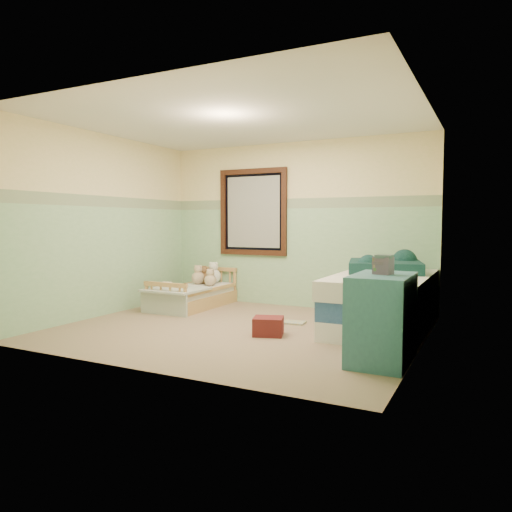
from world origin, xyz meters
The scene contains 30 objects.
floor centered at (0.00, 0.00, -0.01)m, with size 4.20×3.60×0.02m, color #846C55.
ceiling centered at (0.00, 0.00, 2.51)m, with size 4.20×3.60×0.02m, color silver.
wall_back centered at (0.00, 1.80, 1.25)m, with size 4.20×0.04×2.50m, color beige.
wall_front centered at (0.00, -1.80, 1.25)m, with size 4.20×0.04×2.50m, color beige.
wall_left centered at (-2.10, 0.00, 1.25)m, with size 0.04×3.60×2.50m, color beige.
wall_right centered at (2.10, 0.00, 1.25)m, with size 0.04×3.60×2.50m, color beige.
wainscot_mint centered at (0.00, 1.79, 0.75)m, with size 4.20×0.01×1.50m, color #82B385.
border_strip centered at (0.00, 1.79, 1.57)m, with size 4.20×0.01×0.15m, color #426449.
window_frame centered at (-0.70, 1.76, 1.45)m, with size 1.16×0.06×1.36m, color black.
window_blinds centered at (-0.70, 1.77, 1.45)m, with size 0.92×0.01×1.12m, color #B3B3B0.
toddler_bed_frame centered at (-1.35, 1.05, 0.09)m, with size 0.72×1.45×0.19m, color #BC7E45.
toddler_mattress centered at (-1.35, 1.05, 0.25)m, with size 0.66×1.39×0.12m, color silver.
patchwork_quilt centered at (-1.35, 0.60, 0.32)m, with size 0.79×0.72×0.03m, color #678DAE.
plush_bed_brown centered at (-1.50, 1.55, 0.40)m, with size 0.19×0.19×0.19m, color brown.
plush_bed_white centered at (-1.30, 1.55, 0.42)m, with size 0.23×0.23×0.23m, color white.
plush_bed_tan centered at (-1.45, 1.33, 0.41)m, with size 0.21×0.21×0.21m, color tan.
plush_bed_dark centered at (-1.22, 1.33, 0.39)m, with size 0.17×0.17×0.17m, color black.
plush_floor_cream centered at (-1.62, 0.74, 0.14)m, with size 0.27×0.27×0.27m, color beige.
plush_floor_tan centered at (-1.66, 0.49, 0.11)m, with size 0.22×0.22×0.22m, color tan.
twin_bed_frame centered at (1.55, 0.84, 0.11)m, with size 1.03×2.05×0.22m, color white.
twin_boxspring centered at (1.55, 0.84, 0.33)m, with size 1.03×2.05×0.22m, color navy.
twin_mattress centered at (1.55, 0.84, 0.55)m, with size 1.07×2.09×0.22m, color silver.
teal_blanket centered at (1.50, 1.14, 0.73)m, with size 0.87×0.92×0.14m, color black.
dresser centered at (1.84, -0.60, 0.41)m, with size 0.51×0.81×0.81m, color #325D73.
book_stack centered at (1.84, -0.58, 0.89)m, with size 0.16×0.12×0.16m, color brown.
red_pillow centered at (0.46, -0.12, 0.10)m, with size 0.33×0.29×0.21m, color maroon.
floor_book centered at (0.49, 0.60, 0.01)m, with size 0.27×0.21×0.03m, color gold.
extra_plush_0 centered at (-1.17, 1.23, 0.40)m, with size 0.18×0.18×0.18m, color tan.
extra_plush_1 centered at (-1.39, 1.42, 0.40)m, with size 0.19×0.19×0.19m, color brown.
extra_plush_2 centered at (-1.24, 1.37, 0.38)m, with size 0.16×0.16×0.16m, color tan.
Camera 1 is at (2.75, -5.00, 1.28)m, focal length 33.58 mm.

